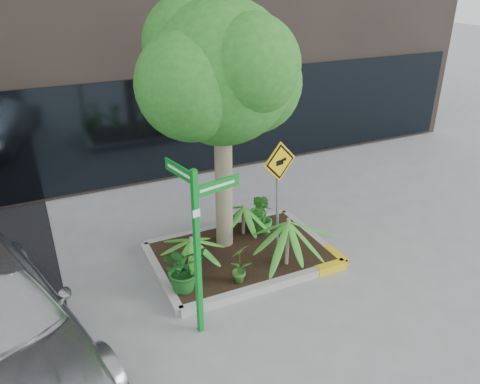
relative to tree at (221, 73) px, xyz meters
name	(u,v)px	position (x,y,z in m)	size (l,w,h in m)	color
ground	(238,269)	(-0.04, -0.74, -3.45)	(80.00, 80.00, 0.00)	gray
planter	(243,254)	(0.19, -0.47, -3.35)	(3.35, 2.36, 0.15)	#9E9E99
tree	(221,73)	(0.00, 0.00, 0.00)	(3.15, 2.80, 4.73)	gray
palm_front	(288,222)	(0.73, -1.16, -2.43)	(1.05, 1.05, 1.16)	gray
palm_left	(191,240)	(-0.91, -0.70, -2.63)	(0.81, 0.81, 0.90)	gray
palm_back	(243,207)	(0.49, 0.15, -2.70)	(0.73, 0.73, 0.81)	gray
shrub_a	(184,268)	(-1.19, -1.07, -2.89)	(0.73, 0.73, 0.82)	#17531C
shrub_b	(263,218)	(0.87, 0.01, -2.96)	(0.39, 0.39, 0.69)	#206B22
shrub_c	(239,263)	(-0.28, -1.29, -2.93)	(0.40, 0.40, 0.75)	#2D601D
shrub_d	(260,209)	(0.94, 0.32, -2.93)	(0.41, 0.41, 0.75)	#26691E
street_sign_post	(198,235)	(-1.22, -1.92, -1.80)	(0.89, 0.78, 2.68)	#0C8822
cattle_sign	(279,182)	(0.64, -0.94, -1.75)	(0.69, 0.20, 2.30)	slate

